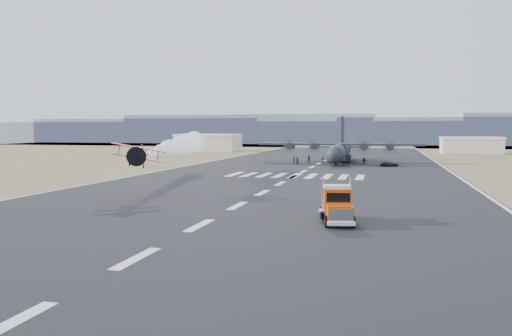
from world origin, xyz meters
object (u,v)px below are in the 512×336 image
at_px(crew_c, 350,161).
at_px(crew_e, 297,160).
at_px(hangar_right, 471,145).
at_px(crew_a, 294,160).
at_px(support_vehicle, 389,164).
at_px(crew_f, 364,161).
at_px(transport_aircraft, 340,150).
at_px(aerobatic_biplane, 138,154).
at_px(crew_h, 309,159).
at_px(crew_b, 336,160).
at_px(hangar_left, 208,142).
at_px(crew_g, 334,160).
at_px(semi_truck, 337,204).
at_px(crew_d, 323,160).

xyz_separation_m(crew_c, crew_e, (-12.95, -1.25, 0.01)).
distance_m(hangar_right, crew_a, 85.38).
height_order(support_vehicle, crew_f, crew_f).
height_order(transport_aircraft, support_vehicle, transport_aircraft).
relative_size(aerobatic_biplane, crew_h, 3.71).
relative_size(aerobatic_biplane, crew_a, 3.77).
relative_size(support_vehicle, crew_a, 2.34).
xyz_separation_m(crew_b, crew_h, (-7.15, 0.28, 0.04)).
distance_m(hangar_left, crew_h, 75.54).
distance_m(transport_aircraft, support_vehicle, 17.99).
height_order(hangar_left, support_vehicle, hangar_left).
bearing_deg(crew_a, crew_b, -41.74).
bearing_deg(crew_a, crew_g, -41.99).
distance_m(semi_truck, crew_g, 82.60).
relative_size(semi_truck, crew_d, 4.62).
relative_size(hangar_right, transport_aircraft, 0.48).
relative_size(semi_truck, transport_aircraft, 0.19).
height_order(crew_c, crew_h, crew_h).
distance_m(crew_c, crew_e, 13.01).
bearing_deg(crew_a, crew_f, -63.07).
bearing_deg(aerobatic_biplane, semi_truck, -32.84).
relative_size(transport_aircraft, crew_g, 27.05).
xyz_separation_m(semi_truck, support_vehicle, (5.31, 73.61, -1.16)).
bearing_deg(crew_a, support_vehicle, -76.78).
distance_m(hangar_left, crew_a, 77.67).
height_order(transport_aircraft, crew_b, transport_aircraft).
relative_size(aerobatic_biplane, crew_f, 3.91).
bearing_deg(crew_g, hangar_right, 41.71).
relative_size(aerobatic_biplane, crew_d, 3.88).
distance_m(aerobatic_biplane, crew_g, 74.19).
bearing_deg(crew_b, crew_a, 125.09).
bearing_deg(crew_a, crew_e, -88.85).
distance_m(support_vehicle, crew_f, 7.97).
bearing_deg(crew_d, hangar_right, 155.52).
height_order(crew_d, crew_f, crew_d).
height_order(hangar_right, crew_c, hangar_right).
relative_size(transport_aircraft, crew_a, 23.61).
xyz_separation_m(crew_d, crew_f, (10.45, -2.04, -0.01)).
xyz_separation_m(hangar_left, crew_b, (56.11, -57.76, -2.53)).
xyz_separation_m(hangar_left, crew_h, (48.96, -57.48, -2.49)).
bearing_deg(crew_g, transport_aircraft, 61.94).
bearing_deg(crew_e, semi_truck, -82.17).
bearing_deg(crew_g, crew_h, 160.97).
distance_m(aerobatic_biplane, crew_d, 72.28).
xyz_separation_m(aerobatic_biplane, crew_g, (17.78, 71.87, -4.85)).
distance_m(support_vehicle, crew_d, 17.99).
height_order(aerobatic_biplane, crew_f, aerobatic_biplane).
bearing_deg(crew_h, crew_e, 101.68).
bearing_deg(semi_truck, crew_h, 88.23).
xyz_separation_m(hangar_right, crew_c, (-38.22, -66.73, -2.20)).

